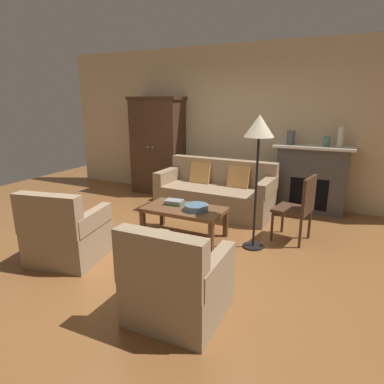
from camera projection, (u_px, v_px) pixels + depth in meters
name	position (u px, v px, depth m)	size (l,w,h in m)	color
ground_plane	(162.00, 244.00, 4.38)	(9.60, 9.60, 0.00)	brown
back_wall	(230.00, 124.00, 6.22)	(7.20, 0.10, 2.80)	beige
fireplace	(311.00, 178.00, 5.57)	(1.26, 0.48, 1.12)	#4C4947
armoire	(158.00, 146.00, 6.64)	(1.06, 0.57, 1.90)	#472D1E
couch	(216.00, 193.00, 5.60)	(1.94, 0.89, 0.86)	#937A5B
coffee_table	(184.00, 212.00, 4.53)	(1.10, 0.60, 0.42)	brown
fruit_bowl	(196.00, 207.00, 4.41)	(0.32, 0.32, 0.08)	slate
book_stack	(174.00, 202.00, 4.66)	(0.26, 0.20, 0.07)	#427A4C
mantel_vase_slate	(291.00, 137.00, 5.53)	(0.13, 0.13, 0.23)	#565B66
mantel_vase_jade	(327.00, 141.00, 5.31)	(0.11, 0.11, 0.16)	slate
mantel_vase_cream	(341.00, 137.00, 5.20)	(0.09, 0.09, 0.31)	beige
armchair_near_left	(66.00, 235.00, 3.87)	(0.90, 0.91, 0.88)	#997F60
armchair_near_right	(176.00, 284.00, 2.84)	(0.79, 0.78, 0.88)	#997F60
side_chair_wooden	(299.00, 205.00, 4.34)	(0.51, 0.51, 0.90)	#472D1E
floor_lamp	(259.00, 134.00, 3.91)	(0.36, 0.36, 1.67)	black
dog	(59.00, 206.00, 5.16)	(0.50, 0.39, 0.39)	gray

